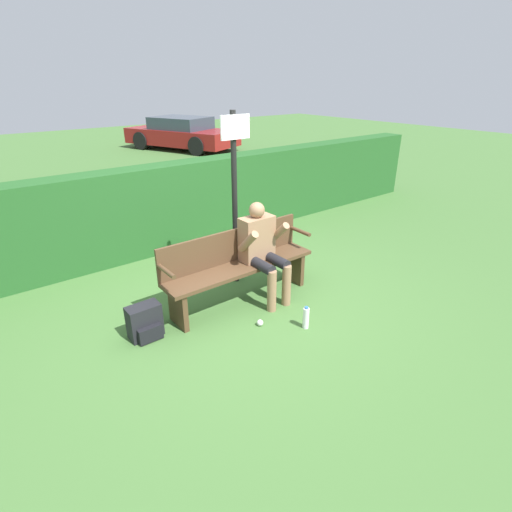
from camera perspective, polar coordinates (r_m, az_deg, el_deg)
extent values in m
plane|color=#426B33|center=(5.04, -2.06, -6.41)|extent=(40.00, 40.00, 0.00)
cube|color=#235623|center=(6.50, -13.46, 6.63)|extent=(12.00, 0.45, 1.35)
cube|color=#513823|center=(4.82, -2.14, -1.63)|extent=(1.98, 0.40, 0.05)
cube|color=#513823|center=(4.86, -3.45, 1.50)|extent=(1.98, 0.04, 0.40)
cube|color=#513823|center=(4.55, -11.08, -7.32)|extent=(0.06, 0.36, 0.44)
cube|color=#513823|center=(5.43, 5.36, -1.49)|extent=(0.06, 0.36, 0.44)
cylinder|color=#513823|center=(4.28, -12.71, -2.12)|extent=(0.05, 0.36, 0.05)
cylinder|color=#513823|center=(5.30, 6.32, 3.55)|extent=(0.05, 0.36, 0.05)
cube|color=#997051|center=(4.88, 0.11, 2.53)|extent=(0.42, 0.22, 0.55)
sphere|color=#997051|center=(4.75, 0.12, 6.57)|extent=(0.19, 0.19, 0.19)
cylinder|color=black|center=(4.75, 0.63, -1.27)|extent=(0.13, 0.44, 0.13)
cylinder|color=black|center=(4.88, 2.76, -0.55)|extent=(0.13, 0.44, 0.13)
cylinder|color=#997051|center=(4.72, 2.26, -5.03)|extent=(0.11, 0.11, 0.52)
cylinder|color=#997051|center=(4.86, 4.37, -4.19)|extent=(0.11, 0.11, 0.52)
cylinder|color=#997051|center=(4.62, -1.14, 2.05)|extent=(0.09, 0.34, 0.34)
cylinder|color=#997051|center=(4.90, 3.24, 3.32)|extent=(0.09, 0.34, 0.34)
cube|color=black|center=(4.47, -15.64, -8.94)|extent=(0.35, 0.19, 0.37)
cube|color=black|center=(4.42, -14.82, -10.72)|extent=(0.26, 0.07, 0.17)
cylinder|color=white|center=(4.51, 7.14, -8.79)|extent=(0.07, 0.07, 0.25)
cylinder|color=#2D66B2|center=(4.44, 7.23, -7.34)|extent=(0.04, 0.04, 0.02)
cylinder|color=black|center=(5.11, -3.06, 7.62)|extent=(0.07, 0.07, 2.22)
cube|color=silver|center=(4.89, -2.99, 17.91)|extent=(0.40, 0.02, 0.28)
cube|color=maroon|center=(16.20, -10.56, 16.44)|extent=(3.26, 4.63, 0.56)
cube|color=#333D4C|center=(16.14, -10.70, 18.19)|extent=(2.21, 2.49, 0.43)
cylinder|color=black|center=(16.50, -16.12, 15.54)|extent=(0.42, 0.68, 0.66)
cylinder|color=black|center=(17.70, -12.23, 16.45)|extent=(0.42, 0.68, 0.66)
cylinder|color=black|center=(14.76, -8.47, 15.26)|extent=(0.42, 0.68, 0.66)
cylinder|color=black|center=(16.09, -4.75, 16.16)|extent=(0.42, 0.68, 0.66)
sphere|color=silver|center=(4.56, 0.58, -9.51)|extent=(0.07, 0.07, 0.07)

